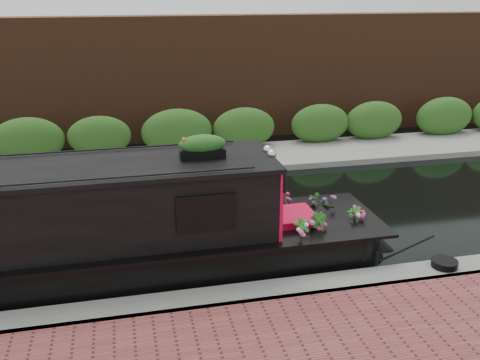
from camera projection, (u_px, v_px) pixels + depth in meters
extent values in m
plane|color=black|center=(205.00, 223.00, 11.62)|extent=(80.00, 80.00, 0.00)
cube|color=slate|center=(239.00, 307.00, 8.59)|extent=(40.00, 0.60, 0.50)
cube|color=gray|center=(182.00, 165.00, 15.47)|extent=(40.00, 2.40, 0.34)
cube|color=#2A551C|center=(178.00, 156.00, 16.29)|extent=(40.00, 1.10, 2.80)
cube|color=#4E2C1A|center=(171.00, 138.00, 18.22)|extent=(40.00, 1.00, 8.00)
cube|color=black|center=(5.00, 214.00, 8.68)|extent=(8.83, 1.70, 1.29)
cube|color=red|center=(268.00, 192.00, 9.61)|extent=(0.06, 1.68, 1.29)
cube|color=black|center=(206.00, 213.00, 8.54)|extent=(0.86, 0.03, 0.53)
cube|color=red|center=(293.00, 225.00, 9.95)|extent=(0.77, 0.86, 0.48)
sphere|color=silver|center=(272.00, 154.00, 9.23)|extent=(0.17, 0.17, 0.17)
sphere|color=silver|center=(268.00, 150.00, 9.48)|extent=(0.17, 0.17, 0.17)
cube|color=black|center=(203.00, 154.00, 9.09)|extent=(0.77, 0.25, 0.16)
ellipsoid|color=#CA6816|center=(202.00, 143.00, 9.02)|extent=(0.85, 0.27, 0.23)
imported|color=#285F1F|center=(302.00, 234.00, 9.38)|extent=(0.40, 0.33, 0.65)
imported|color=#285F1F|center=(319.00, 231.00, 9.50)|extent=(0.45, 0.46, 0.65)
imported|color=#285F1F|center=(322.00, 208.00, 10.60)|extent=(0.62, 0.59, 0.55)
imported|color=#285F1F|center=(354.00, 221.00, 9.98)|extent=(0.42, 0.42, 0.57)
imported|color=#285F1F|center=(284.00, 206.00, 10.64)|extent=(0.34, 0.38, 0.60)
cylinder|color=brown|center=(373.00, 241.00, 10.48)|extent=(0.29, 0.39, 0.29)
cylinder|color=black|center=(444.00, 263.00, 9.30)|extent=(0.45, 0.45, 0.12)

